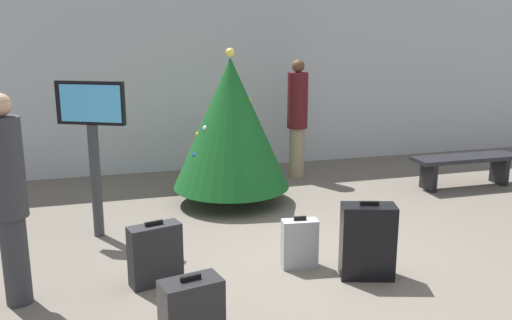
{
  "coord_description": "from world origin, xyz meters",
  "views": [
    {
      "loc": [
        -2.0,
        -4.97,
        2.4
      ],
      "look_at": [
        -0.29,
        0.99,
        0.9
      ],
      "focal_mm": 39.14,
      "sensor_mm": 36.0,
      "label": 1
    }
  ],
  "objects_px": {
    "suitcase_0": "(192,312)",
    "suitcase_2": "(368,241)",
    "traveller_1": "(9,195)",
    "holiday_tree": "(231,123)",
    "traveller_0": "(297,116)",
    "suitcase_1": "(155,255)",
    "flight_info_kiosk": "(92,132)",
    "suitcase_3": "(300,244)",
    "waiting_bench": "(466,163)"
  },
  "relations": [
    {
      "from": "flight_info_kiosk",
      "to": "suitcase_0",
      "type": "distance_m",
      "value": 2.83
    },
    {
      "from": "suitcase_0",
      "to": "suitcase_3",
      "type": "xyz_separation_m",
      "value": [
        1.29,
        1.11,
        -0.02
      ]
    },
    {
      "from": "suitcase_0",
      "to": "suitcase_1",
      "type": "bearing_deg",
      "value": 97.87
    },
    {
      "from": "traveller_1",
      "to": "suitcase_2",
      "type": "distance_m",
      "value": 3.29
    },
    {
      "from": "waiting_bench",
      "to": "suitcase_3",
      "type": "height_order",
      "value": "suitcase_3"
    },
    {
      "from": "holiday_tree",
      "to": "traveller_1",
      "type": "bearing_deg",
      "value": -137.32
    },
    {
      "from": "holiday_tree",
      "to": "traveller_0",
      "type": "bearing_deg",
      "value": 36.76
    },
    {
      "from": "waiting_bench",
      "to": "suitcase_2",
      "type": "height_order",
      "value": "suitcase_2"
    },
    {
      "from": "holiday_tree",
      "to": "flight_info_kiosk",
      "type": "xyz_separation_m",
      "value": [
        -1.79,
        -0.8,
        0.12
      ]
    },
    {
      "from": "suitcase_1",
      "to": "suitcase_3",
      "type": "relative_size",
      "value": 1.16
    },
    {
      "from": "holiday_tree",
      "to": "suitcase_1",
      "type": "bearing_deg",
      "value": -119.67
    },
    {
      "from": "suitcase_0",
      "to": "suitcase_2",
      "type": "xyz_separation_m",
      "value": [
        1.84,
        0.71,
        0.1
      ]
    },
    {
      "from": "traveller_0",
      "to": "traveller_1",
      "type": "relative_size",
      "value": 1.01
    },
    {
      "from": "traveller_0",
      "to": "holiday_tree",
      "type": "bearing_deg",
      "value": -143.24
    },
    {
      "from": "waiting_bench",
      "to": "traveller_1",
      "type": "relative_size",
      "value": 0.89
    },
    {
      "from": "flight_info_kiosk",
      "to": "waiting_bench",
      "type": "relative_size",
      "value": 1.08
    },
    {
      "from": "flight_info_kiosk",
      "to": "traveller_0",
      "type": "xyz_separation_m",
      "value": [
        3.1,
        1.78,
        -0.23
      ]
    },
    {
      "from": "traveller_1",
      "to": "suitcase_1",
      "type": "xyz_separation_m",
      "value": [
        1.21,
        0.05,
        -0.71
      ]
    },
    {
      "from": "suitcase_1",
      "to": "suitcase_2",
      "type": "height_order",
      "value": "suitcase_2"
    },
    {
      "from": "suitcase_3",
      "to": "traveller_1",
      "type": "bearing_deg",
      "value": -179.38
    },
    {
      "from": "traveller_1",
      "to": "suitcase_3",
      "type": "distance_m",
      "value": 2.76
    },
    {
      "from": "holiday_tree",
      "to": "traveller_1",
      "type": "height_order",
      "value": "holiday_tree"
    },
    {
      "from": "traveller_0",
      "to": "traveller_1",
      "type": "xyz_separation_m",
      "value": [
        -3.8,
        -3.27,
        -0.01
      ]
    },
    {
      "from": "suitcase_0",
      "to": "suitcase_3",
      "type": "relative_size",
      "value": 1.06
    },
    {
      "from": "suitcase_0",
      "to": "suitcase_2",
      "type": "relative_size",
      "value": 0.74
    },
    {
      "from": "suitcase_1",
      "to": "traveller_0",
      "type": "bearing_deg",
      "value": 51.22
    },
    {
      "from": "traveller_0",
      "to": "suitcase_0",
      "type": "xyz_separation_m",
      "value": [
        -2.44,
        -4.35,
        -0.74
      ]
    },
    {
      "from": "traveller_0",
      "to": "traveller_1",
      "type": "height_order",
      "value": "traveller_0"
    },
    {
      "from": "holiday_tree",
      "to": "flight_info_kiosk",
      "type": "bearing_deg",
      "value": -155.8
    },
    {
      "from": "flight_info_kiosk",
      "to": "suitcase_3",
      "type": "relative_size",
      "value": 3.34
    },
    {
      "from": "traveller_0",
      "to": "suitcase_0",
      "type": "distance_m",
      "value": 5.04
    },
    {
      "from": "flight_info_kiosk",
      "to": "suitcase_2",
      "type": "height_order",
      "value": "flight_info_kiosk"
    },
    {
      "from": "suitcase_0",
      "to": "holiday_tree",
      "type": "bearing_deg",
      "value": 71.58
    },
    {
      "from": "flight_info_kiosk",
      "to": "suitcase_0",
      "type": "height_order",
      "value": "flight_info_kiosk"
    },
    {
      "from": "suitcase_0",
      "to": "suitcase_2",
      "type": "distance_m",
      "value": 1.97
    },
    {
      "from": "traveller_0",
      "to": "traveller_1",
      "type": "distance_m",
      "value": 5.02
    },
    {
      "from": "flight_info_kiosk",
      "to": "suitcase_3",
      "type": "xyz_separation_m",
      "value": [
        1.95,
        -1.46,
        -0.99
      ]
    },
    {
      "from": "traveller_0",
      "to": "suitcase_1",
      "type": "height_order",
      "value": "traveller_0"
    },
    {
      "from": "suitcase_1",
      "to": "suitcase_3",
      "type": "distance_m",
      "value": 1.44
    },
    {
      "from": "flight_info_kiosk",
      "to": "suitcase_3",
      "type": "distance_m",
      "value": 2.63
    },
    {
      "from": "suitcase_1",
      "to": "flight_info_kiosk",
      "type": "bearing_deg",
      "value": 109.46
    },
    {
      "from": "traveller_1",
      "to": "suitcase_2",
      "type": "bearing_deg",
      "value": -6.57
    },
    {
      "from": "traveller_1",
      "to": "holiday_tree",
      "type": "bearing_deg",
      "value": 42.68
    },
    {
      "from": "holiday_tree",
      "to": "suitcase_0",
      "type": "xyz_separation_m",
      "value": [
        -1.12,
        -3.37,
        -0.85
      ]
    },
    {
      "from": "holiday_tree",
      "to": "waiting_bench",
      "type": "distance_m",
      "value": 3.68
    },
    {
      "from": "suitcase_3",
      "to": "traveller_0",
      "type": "bearing_deg",
      "value": 70.51
    },
    {
      "from": "flight_info_kiosk",
      "to": "traveller_0",
      "type": "bearing_deg",
      "value": 29.92
    },
    {
      "from": "traveller_1",
      "to": "suitcase_0",
      "type": "relative_size",
      "value": 3.25
    },
    {
      "from": "waiting_bench",
      "to": "suitcase_3",
      "type": "relative_size",
      "value": 3.08
    },
    {
      "from": "holiday_tree",
      "to": "suitcase_3",
      "type": "xyz_separation_m",
      "value": [
        0.16,
        -2.27,
        -0.86
      ]
    }
  ]
}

